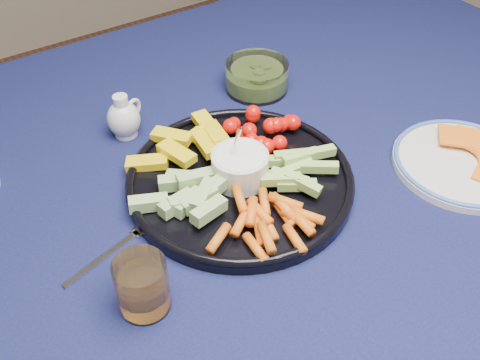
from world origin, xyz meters
TOP-DOWN VIEW (x-y plane):
  - dining_table at (0.00, 0.00)m, footprint 1.67×1.07m
  - crudite_platter at (-0.03, -0.07)m, footprint 0.36×0.36m
  - creamer_pitcher at (-0.12, 0.16)m, footprint 0.07×0.06m
  - pickle_bowl at (0.16, 0.15)m, footprint 0.12×0.12m
  - cheese_plate at (0.30, -0.24)m, footprint 0.23×0.23m
  - juice_tumbler at (-0.25, -0.18)m, footprint 0.07×0.07m
  - fork_left at (-0.25, -0.08)m, footprint 0.15×0.05m
  - fork_right at (0.34, -0.22)m, footprint 0.11×0.16m

SIDE VIEW (x-z plane):
  - dining_table at x=0.00m, z-range 0.29..1.03m
  - fork_left at x=-0.25m, z-range 0.75..0.75m
  - fork_right at x=0.34m, z-range 0.75..0.75m
  - cheese_plate at x=0.30m, z-range 0.74..0.77m
  - crudite_platter at x=-0.03m, z-range 0.71..0.82m
  - pickle_bowl at x=0.16m, z-range 0.74..0.80m
  - juice_tumbler at x=-0.25m, z-range 0.74..0.82m
  - creamer_pitcher at x=-0.12m, z-range 0.74..0.82m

